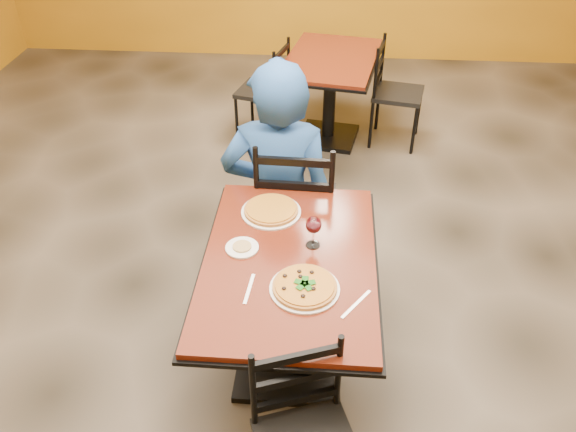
# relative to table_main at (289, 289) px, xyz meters

# --- Properties ---
(floor) EXTENTS (7.00, 8.00, 0.01)m
(floor) POSITION_rel_table_main_xyz_m (0.00, 0.50, -0.56)
(floor) COLOR black
(floor) RESTS_ON ground
(table_main) EXTENTS (0.83, 1.23, 0.75)m
(table_main) POSITION_rel_table_main_xyz_m (0.00, 0.00, 0.00)
(table_main) COLOR maroon
(table_main) RESTS_ON floor
(table_second) EXTENTS (0.92, 1.21, 0.75)m
(table_second) POSITION_rel_table_main_xyz_m (0.16, 2.54, -0.01)
(table_second) COLOR maroon
(table_second) RESTS_ON floor
(chair_main_far) EXTENTS (0.47, 0.47, 1.00)m
(chair_main_far) POSITION_rel_table_main_xyz_m (-0.01, 0.78, -0.06)
(chair_main_far) COLOR black
(chair_main_far) RESTS_ON floor
(chair_second_left) EXTENTS (0.48, 0.48, 0.86)m
(chair_second_left) POSITION_rel_table_main_xyz_m (-0.42, 2.54, -0.13)
(chair_second_left) COLOR black
(chair_second_left) RESTS_ON floor
(chair_second_right) EXTENTS (0.47, 0.47, 0.89)m
(chair_second_right) POSITION_rel_table_main_xyz_m (0.73, 2.54, -0.11)
(chair_second_right) COLOR black
(chair_second_right) RESTS_ON floor
(diner) EXTENTS (0.68, 0.45, 1.41)m
(diner) POSITION_rel_table_main_xyz_m (-0.12, 0.80, 0.15)
(diner) COLOR #1B4F96
(diner) RESTS_ON floor
(plate_main) EXTENTS (0.31, 0.31, 0.01)m
(plate_main) POSITION_rel_table_main_xyz_m (0.08, -0.20, 0.20)
(plate_main) COLOR white
(plate_main) RESTS_ON table_main
(pizza_main) EXTENTS (0.28, 0.28, 0.02)m
(pizza_main) POSITION_rel_table_main_xyz_m (0.08, -0.20, 0.21)
(pizza_main) COLOR #863009
(pizza_main) RESTS_ON plate_main
(plate_far) EXTENTS (0.31, 0.31, 0.01)m
(plate_far) POSITION_rel_table_main_xyz_m (-0.12, 0.36, 0.20)
(plate_far) COLOR white
(plate_far) RESTS_ON table_main
(pizza_far) EXTENTS (0.28, 0.28, 0.02)m
(pizza_far) POSITION_rel_table_main_xyz_m (-0.12, 0.36, 0.21)
(pizza_far) COLOR gold
(pizza_far) RESTS_ON plate_far
(side_plate) EXTENTS (0.16, 0.16, 0.01)m
(side_plate) POSITION_rel_table_main_xyz_m (-0.23, 0.06, 0.20)
(side_plate) COLOR white
(side_plate) RESTS_ON table_main
(dip) EXTENTS (0.09, 0.09, 0.01)m
(dip) POSITION_rel_table_main_xyz_m (-0.23, 0.06, 0.21)
(dip) COLOR tan
(dip) RESTS_ON side_plate
(wine_glass) EXTENTS (0.08, 0.08, 0.18)m
(wine_glass) POSITION_rel_table_main_xyz_m (0.11, 0.11, 0.28)
(wine_glass) COLOR white
(wine_glass) RESTS_ON table_main
(fork) EXTENTS (0.03, 0.19, 0.00)m
(fork) POSITION_rel_table_main_xyz_m (-0.16, -0.22, 0.20)
(fork) COLOR silver
(fork) RESTS_ON table_main
(knife) EXTENTS (0.13, 0.18, 0.00)m
(knife) POSITION_rel_table_main_xyz_m (0.30, -0.27, 0.20)
(knife) COLOR silver
(knife) RESTS_ON table_main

